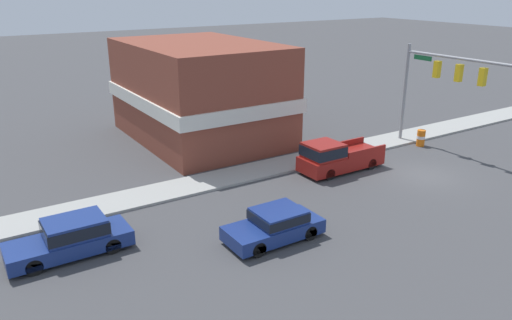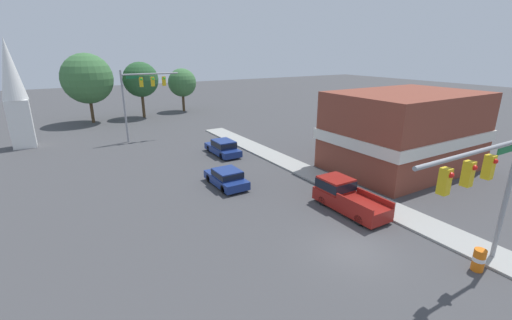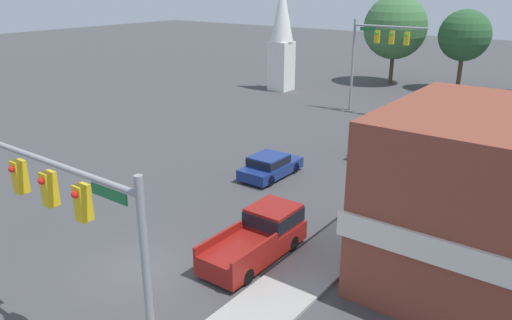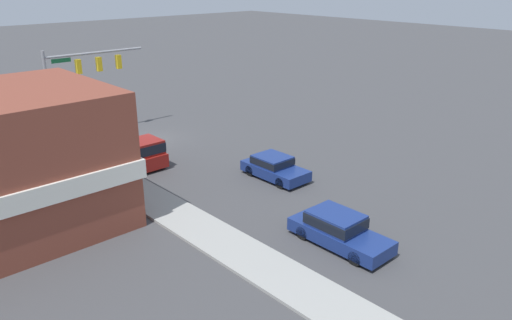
{
  "view_description": "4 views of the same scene",
  "coord_description": "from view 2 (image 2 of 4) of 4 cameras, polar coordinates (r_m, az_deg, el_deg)",
  "views": [
    {
      "loc": [
        -17.34,
        22.57,
        10.49
      ],
      "look_at": [
        1.45,
        10.61,
        2.54
      ],
      "focal_mm": 35.0,
      "sensor_mm": 36.0,
      "label": 1
    },
    {
      "loc": [
        -12.38,
        -10.69,
        10.04
      ],
      "look_at": [
        0.11,
        9.96,
        2.27
      ],
      "focal_mm": 24.0,
      "sensor_mm": 36.0,
      "label": 2
    },
    {
      "loc": [
        14.34,
        -11.16,
        10.98
      ],
      "look_at": [
        -0.44,
        8.64,
        2.13
      ],
      "focal_mm": 35.0,
      "sensor_mm": 36.0,
      "label": 3
    },
    {
      "loc": [
        18.19,
        31.54,
        11.62
      ],
      "look_at": [
        0.15,
        11.84,
        1.66
      ],
      "focal_mm": 35.0,
      "sensor_mm": 36.0,
      "label": 4
    }
  ],
  "objects": [
    {
      "name": "ground_plane",
      "position": [
        19.19,
        15.81,
        -14.46
      ],
      "size": [
        200.0,
        200.0,
        0.0
      ],
      "primitive_type": "plane",
      "color": "#424244"
    },
    {
      "name": "sidewalk_curb",
      "position": [
        23.25,
        25.69,
        -9.46
      ],
      "size": [
        2.4,
        60.0,
        0.14
      ],
      "color": "#9E9E99",
      "rests_on": "ground"
    },
    {
      "name": "near_signal_assembly",
      "position": [
        17.43,
        33.72,
        -2.35
      ],
      "size": [
        7.73,
        0.49,
        6.68
      ],
      "color": "gray",
      "rests_on": "ground"
    },
    {
      "name": "far_signal_assembly",
      "position": [
        41.27,
        -18.52,
        11.12
      ],
      "size": [
        6.45,
        0.49,
        8.0
      ],
      "color": "gray",
      "rests_on": "ground"
    },
    {
      "name": "car_lead",
      "position": [
        26.42,
        -4.93,
        -2.88
      ],
      "size": [
        1.93,
        4.24,
        1.36
      ],
      "color": "black",
      "rests_on": "ground"
    },
    {
      "name": "car_oncoming",
      "position": [
        34.38,
        -5.51,
        2.15
      ],
      "size": [
        1.89,
        4.86,
        1.51
      ],
      "rotation": [
        0.0,
        0.0,
        3.14
      ],
      "color": "black",
      "rests_on": "ground"
    },
    {
      "name": "pickup_truck_parked",
      "position": [
        23.33,
        14.6,
        -5.77
      ],
      "size": [
        1.97,
        5.21,
        1.89
      ],
      "color": "black",
      "rests_on": "ground"
    },
    {
      "name": "construction_barrel",
      "position": [
        19.92,
        33.13,
        -13.76
      ],
      "size": [
        0.56,
        0.56,
        1.11
      ],
      "color": "orange",
      "rests_on": "ground"
    },
    {
      "name": "corner_brick_building",
      "position": [
        32.46,
        23.45,
        4.4
      ],
      "size": [
        12.82,
        8.84,
        6.69
      ],
      "color": "brown",
      "rests_on": "ground"
    },
    {
      "name": "church_steeple",
      "position": [
        43.99,
        -35.32,
        9.27
      ],
      "size": [
        2.37,
        2.37,
        11.33
      ],
      "color": "white",
      "rests_on": "ground"
    },
    {
      "name": "backdrop_tree_left_far",
      "position": [
        54.53,
        -26.31,
        12.06
      ],
      "size": [
        6.94,
        6.94,
        9.71
      ],
      "color": "#4C3823",
      "rests_on": "ground"
    },
    {
      "name": "backdrop_tree_left_mid",
      "position": [
        56.1,
        -18.68,
        12.57
      ],
      "size": [
        5.24,
        5.24,
        8.41
      ],
      "color": "#4C3823",
      "rests_on": "ground"
    },
    {
      "name": "backdrop_tree_center",
      "position": [
        60.41,
        -12.2,
        12.48
      ],
      "size": [
        4.69,
        4.69,
        7.16
      ],
      "color": "#4C3823",
      "rests_on": "ground"
    }
  ]
}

